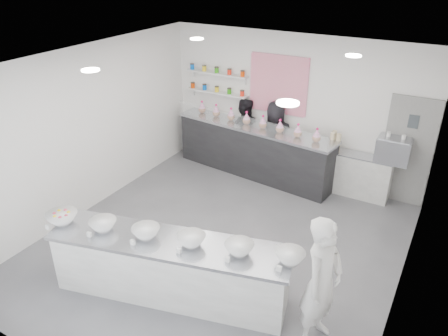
# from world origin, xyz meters

# --- Properties ---
(floor) EXTENTS (6.00, 6.00, 0.00)m
(floor) POSITION_xyz_m (0.00, 0.00, 0.00)
(floor) COLOR #515156
(floor) RESTS_ON ground
(ceiling) EXTENTS (6.00, 6.00, 0.00)m
(ceiling) POSITION_xyz_m (0.00, 0.00, 3.00)
(ceiling) COLOR white
(ceiling) RESTS_ON floor
(back_wall) EXTENTS (5.50, 0.00, 5.50)m
(back_wall) POSITION_xyz_m (0.00, 3.00, 1.50)
(back_wall) COLOR white
(back_wall) RESTS_ON floor
(left_wall) EXTENTS (0.00, 6.00, 6.00)m
(left_wall) POSITION_xyz_m (-2.75, 0.00, 1.50)
(left_wall) COLOR white
(left_wall) RESTS_ON floor
(right_wall) EXTENTS (0.00, 6.00, 6.00)m
(right_wall) POSITION_xyz_m (2.75, 0.00, 1.50)
(right_wall) COLOR white
(right_wall) RESTS_ON floor
(back_door) EXTENTS (0.88, 0.04, 2.10)m
(back_door) POSITION_xyz_m (2.30, 2.97, 1.05)
(back_door) COLOR gray
(back_door) RESTS_ON floor
(pattern_panel) EXTENTS (1.25, 0.03, 1.20)m
(pattern_panel) POSITION_xyz_m (-0.35, 2.98, 1.95)
(pattern_panel) COLOR #E3154F
(pattern_panel) RESTS_ON back_wall
(jar_shelf_lower) EXTENTS (1.45, 0.22, 0.04)m
(jar_shelf_lower) POSITION_xyz_m (-1.75, 2.90, 1.60)
(jar_shelf_lower) COLOR silver
(jar_shelf_lower) RESTS_ON back_wall
(jar_shelf_upper) EXTENTS (1.45, 0.22, 0.04)m
(jar_shelf_upper) POSITION_xyz_m (-1.75, 2.90, 2.02)
(jar_shelf_upper) COLOR silver
(jar_shelf_upper) RESTS_ON back_wall
(preserve_jars) EXTENTS (1.45, 0.10, 0.56)m
(preserve_jars) POSITION_xyz_m (-1.75, 2.88, 1.88)
(preserve_jars) COLOR #DC3F04
(preserve_jars) RESTS_ON jar_shelf_lower
(downlight_0) EXTENTS (0.24, 0.24, 0.02)m
(downlight_0) POSITION_xyz_m (-1.40, -1.00, 2.98)
(downlight_0) COLOR white
(downlight_0) RESTS_ON ceiling
(downlight_1) EXTENTS (0.24, 0.24, 0.02)m
(downlight_1) POSITION_xyz_m (1.40, -1.00, 2.98)
(downlight_1) COLOR white
(downlight_1) RESTS_ON ceiling
(downlight_2) EXTENTS (0.24, 0.24, 0.02)m
(downlight_2) POSITION_xyz_m (-1.40, 1.60, 2.98)
(downlight_2) COLOR white
(downlight_2) RESTS_ON ceiling
(downlight_3) EXTENTS (0.24, 0.24, 0.02)m
(downlight_3) POSITION_xyz_m (1.40, 1.60, 2.98)
(downlight_3) COLOR white
(downlight_3) RESTS_ON ceiling
(prep_counter) EXTENTS (3.42, 1.53, 0.91)m
(prep_counter) POSITION_xyz_m (-0.03, -1.33, 0.46)
(prep_counter) COLOR #B4B3AE
(prep_counter) RESTS_ON floor
(back_bar) EXTENTS (3.63, 1.07, 1.11)m
(back_bar) POSITION_xyz_m (-0.68, 2.60, 0.55)
(back_bar) COLOR black
(back_bar) RESTS_ON floor
(sneeze_guard) EXTENTS (3.51, 0.42, 0.30)m
(sneeze_guard) POSITION_xyz_m (-0.71, 2.29, 1.26)
(sneeze_guard) COLOR white
(sneeze_guard) RESTS_ON back_bar
(espresso_ledge) EXTENTS (1.18, 0.38, 0.88)m
(espresso_ledge) POSITION_xyz_m (1.55, 2.78, 0.44)
(espresso_ledge) COLOR #B4B3AE
(espresso_ledge) RESTS_ON floor
(espresso_machine) EXTENTS (0.60, 0.41, 0.46)m
(espresso_machine) POSITION_xyz_m (2.08, 2.78, 1.10)
(espresso_machine) COLOR #93969E
(espresso_machine) RESTS_ON espresso_ledge
(cup_stacks) EXTENTS (0.24, 0.24, 0.37)m
(cup_stacks) POSITION_xyz_m (1.00, 2.78, 1.06)
(cup_stacks) COLOR #CCC28D
(cup_stacks) RESTS_ON espresso_ledge
(prep_bowls) EXTENTS (3.65, 1.34, 0.16)m
(prep_bowls) POSITION_xyz_m (-0.03, -1.33, 0.99)
(prep_bowls) COLOR white
(prep_bowls) RESTS_ON prep_counter
(label_cards) EXTENTS (3.31, 0.04, 0.07)m
(label_cards) POSITION_xyz_m (-0.16, -1.83, 0.95)
(label_cards) COLOR white
(label_cards) RESTS_ON prep_counter
(cookie_bags) EXTENTS (2.96, 0.51, 0.28)m
(cookie_bags) POSITION_xyz_m (-0.68, 2.60, 1.25)
(cookie_bags) COLOR #FF9BDA
(cookie_bags) RESTS_ON back_bar
(woman_prep) EXTENTS (0.53, 0.71, 1.75)m
(woman_prep) POSITION_xyz_m (2.00, -1.06, 0.88)
(woman_prep) COLOR silver
(woman_prep) RESTS_ON floor
(staff_left) EXTENTS (0.91, 0.81, 1.58)m
(staff_left) POSITION_xyz_m (-1.06, 2.85, 0.79)
(staff_left) COLOR black
(staff_left) RESTS_ON floor
(staff_right) EXTENTS (0.94, 0.78, 1.64)m
(staff_right) POSITION_xyz_m (-0.31, 2.85, 0.82)
(staff_right) COLOR black
(staff_right) RESTS_ON floor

